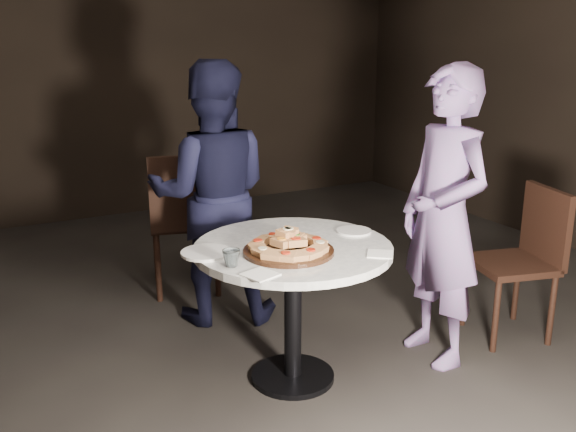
{
  "coord_description": "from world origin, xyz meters",
  "views": [
    {
      "loc": [
        -1.33,
        -2.45,
        1.67
      ],
      "look_at": [
        0.05,
        0.11,
        0.83
      ],
      "focal_mm": 40.0,
      "sensor_mm": 36.0,
      "label": 1
    }
  ],
  "objects_px": {
    "serving_board": "(289,251)",
    "chair_right": "(526,252)",
    "chair_far": "(185,214)",
    "diner_teal": "(444,218)",
    "water_glass": "(231,258)",
    "focaccia_pile": "(289,243)",
    "table": "(293,271)",
    "diner_navy": "(212,194)"
  },
  "relations": [
    {
      "from": "serving_board",
      "to": "focaccia_pile",
      "type": "bearing_deg",
      "value": 40.73
    },
    {
      "from": "chair_right",
      "to": "chair_far",
      "type": "bearing_deg",
      "value": -119.99
    },
    {
      "from": "focaccia_pile",
      "to": "chair_far",
      "type": "distance_m",
      "value": 1.39
    },
    {
      "from": "serving_board",
      "to": "chair_right",
      "type": "xyz_separation_m",
      "value": [
        1.46,
        -0.08,
        -0.22
      ]
    },
    {
      "from": "diner_teal",
      "to": "focaccia_pile",
      "type": "bearing_deg",
      "value": -91.24
    },
    {
      "from": "table",
      "to": "focaccia_pile",
      "type": "distance_m",
      "value": 0.21
    },
    {
      "from": "serving_board",
      "to": "chair_right",
      "type": "relative_size",
      "value": 0.49
    },
    {
      "from": "diner_navy",
      "to": "chair_right",
      "type": "bearing_deg",
      "value": 167.39
    },
    {
      "from": "diner_navy",
      "to": "diner_teal",
      "type": "xyz_separation_m",
      "value": [
        0.85,
        -1.02,
        0.0
      ]
    },
    {
      "from": "diner_navy",
      "to": "diner_teal",
      "type": "height_order",
      "value": "diner_teal"
    },
    {
      "from": "chair_right",
      "to": "diner_teal",
      "type": "bearing_deg",
      "value": -77.45
    },
    {
      "from": "chair_far",
      "to": "serving_board",
      "type": "bearing_deg",
      "value": 105.74
    },
    {
      "from": "chair_far",
      "to": "diner_teal",
      "type": "xyz_separation_m",
      "value": [
        0.87,
        -1.43,
        0.22
      ]
    },
    {
      "from": "serving_board",
      "to": "focaccia_pile",
      "type": "xyz_separation_m",
      "value": [
        0.0,
        0.0,
        0.04
      ]
    },
    {
      "from": "diner_teal",
      "to": "chair_far",
      "type": "bearing_deg",
      "value": -146.09
    },
    {
      "from": "chair_right",
      "to": "diner_navy",
      "type": "bearing_deg",
      "value": -111.06
    },
    {
      "from": "chair_right",
      "to": "focaccia_pile",
      "type": "bearing_deg",
      "value": -78.39
    },
    {
      "from": "chair_far",
      "to": "table",
      "type": "bearing_deg",
      "value": 109.01
    },
    {
      "from": "focaccia_pile",
      "to": "diner_teal",
      "type": "relative_size",
      "value": 0.24
    },
    {
      "from": "table",
      "to": "diner_navy",
      "type": "distance_m",
      "value": 0.9
    },
    {
      "from": "water_glass",
      "to": "table",
      "type": "bearing_deg",
      "value": 18.59
    },
    {
      "from": "diner_navy",
      "to": "table",
      "type": "bearing_deg",
      "value": 117.0
    },
    {
      "from": "serving_board",
      "to": "chair_right",
      "type": "bearing_deg",
      "value": -3.0
    },
    {
      "from": "chair_right",
      "to": "diner_navy",
      "type": "xyz_separation_m",
      "value": [
        -1.45,
        1.04,
        0.27
      ]
    },
    {
      "from": "serving_board",
      "to": "diner_navy",
      "type": "relative_size",
      "value": 0.27
    },
    {
      "from": "chair_right",
      "to": "diner_navy",
      "type": "distance_m",
      "value": 1.8
    },
    {
      "from": "serving_board",
      "to": "diner_navy",
      "type": "height_order",
      "value": "diner_navy"
    },
    {
      "from": "focaccia_pile",
      "to": "water_glass",
      "type": "xyz_separation_m",
      "value": [
        -0.3,
        -0.04,
        -0.01
      ]
    },
    {
      "from": "focaccia_pile",
      "to": "serving_board",
      "type": "bearing_deg",
      "value": -139.27
    },
    {
      "from": "focaccia_pile",
      "to": "diner_teal",
      "type": "xyz_separation_m",
      "value": [
        0.86,
        -0.06,
        0.02
      ]
    },
    {
      "from": "table",
      "to": "chair_right",
      "type": "bearing_deg",
      "value": -6.86
    },
    {
      "from": "chair_far",
      "to": "water_glass",
      "type": "bearing_deg",
      "value": 93.93
    },
    {
      "from": "water_glass",
      "to": "chair_far",
      "type": "height_order",
      "value": "chair_far"
    },
    {
      "from": "focaccia_pile",
      "to": "chair_far",
      "type": "height_order",
      "value": "chair_far"
    },
    {
      "from": "focaccia_pile",
      "to": "chair_right",
      "type": "relative_size",
      "value": 0.43
    },
    {
      "from": "table",
      "to": "chair_far",
      "type": "distance_m",
      "value": 1.29
    },
    {
      "from": "table",
      "to": "diner_teal",
      "type": "bearing_deg",
      "value": -10.35
    },
    {
      "from": "chair_far",
      "to": "diner_teal",
      "type": "bearing_deg",
      "value": 136.64
    },
    {
      "from": "table",
      "to": "diner_teal",
      "type": "distance_m",
      "value": 0.83
    },
    {
      "from": "serving_board",
      "to": "diner_navy",
      "type": "bearing_deg",
      "value": 89.15
    },
    {
      "from": "water_glass",
      "to": "serving_board",
      "type": "bearing_deg",
      "value": 6.46
    },
    {
      "from": "chair_far",
      "to": "chair_right",
      "type": "distance_m",
      "value": 2.07
    }
  ]
}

